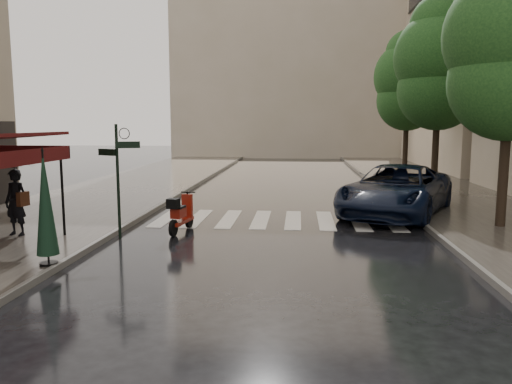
# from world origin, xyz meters

# --- Properties ---
(ground) EXTENTS (120.00, 120.00, 0.00)m
(ground) POSITION_xyz_m (0.00, 0.00, 0.00)
(ground) COLOR black
(ground) RESTS_ON ground
(sidewalk_near) EXTENTS (6.00, 60.00, 0.12)m
(sidewalk_near) POSITION_xyz_m (-4.50, 12.00, 0.06)
(sidewalk_near) COLOR #38332D
(sidewalk_near) RESTS_ON ground
(sidewalk_far) EXTENTS (5.50, 60.00, 0.12)m
(sidewalk_far) POSITION_xyz_m (10.25, 12.00, 0.06)
(sidewalk_far) COLOR #38332D
(sidewalk_far) RESTS_ON ground
(curb_near) EXTENTS (0.12, 60.00, 0.16)m
(curb_near) POSITION_xyz_m (-1.45, 12.00, 0.07)
(curb_near) COLOR #595651
(curb_near) RESTS_ON ground
(curb_far) EXTENTS (0.12, 60.00, 0.16)m
(curb_far) POSITION_xyz_m (7.45, 12.00, 0.07)
(curb_far) COLOR #595651
(curb_far) RESTS_ON ground
(crosswalk) EXTENTS (7.85, 3.20, 0.01)m
(crosswalk) POSITION_xyz_m (2.98, 6.00, 0.01)
(crosswalk) COLOR silver
(crosswalk) RESTS_ON ground
(signpost) EXTENTS (1.17, 0.29, 3.10)m
(signpost) POSITION_xyz_m (-1.19, 3.00, 1.83)
(signpost) COLOR black
(signpost) RESTS_ON ground
(haussmann_far) EXTENTS (8.00, 16.00, 18.50)m
(haussmann_far) POSITION_xyz_m (16.50, 26.00, 9.25)
(haussmann_far) COLOR tan
(haussmann_far) RESTS_ON ground
(backdrop_building) EXTENTS (22.00, 6.00, 20.00)m
(backdrop_building) POSITION_xyz_m (3.00, 38.00, 10.00)
(backdrop_building) COLOR tan
(backdrop_building) RESTS_ON ground
(tree_near) EXTENTS (3.80, 3.80, 7.99)m
(tree_near) POSITION_xyz_m (9.60, 5.00, 5.32)
(tree_near) COLOR black
(tree_near) RESTS_ON sidewalk_far
(tree_mid) EXTENTS (3.80, 3.80, 8.34)m
(tree_mid) POSITION_xyz_m (9.50, 12.00, 5.59)
(tree_mid) COLOR black
(tree_mid) RESTS_ON sidewalk_far
(tree_far) EXTENTS (3.80, 3.80, 8.16)m
(tree_far) POSITION_xyz_m (9.70, 19.00, 5.46)
(tree_far) COLOR black
(tree_far) RESTS_ON sidewalk_far
(pedestrian_with_umbrella) EXTENTS (1.28, 1.30, 2.52)m
(pedestrian_with_umbrella) POSITION_xyz_m (-3.90, 2.62, 1.79)
(pedestrian_with_umbrella) COLOR black
(pedestrian_with_umbrella) RESTS_ON sidewalk_near
(scooter) EXTENTS (0.57, 1.67, 1.10)m
(scooter) POSITION_xyz_m (0.29, 3.87, 0.51)
(scooter) COLOR black
(scooter) RESTS_ON ground
(parked_car) EXTENTS (5.15, 6.80, 1.72)m
(parked_car) POSITION_xyz_m (7.00, 7.22, 0.86)
(parked_car) COLOR black
(parked_car) RESTS_ON ground
(parasol_back) EXTENTS (0.46, 0.46, 2.48)m
(parasol_back) POSITION_xyz_m (-1.65, -0.06, 1.45)
(parasol_back) COLOR black
(parasol_back) RESTS_ON sidewalk_near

